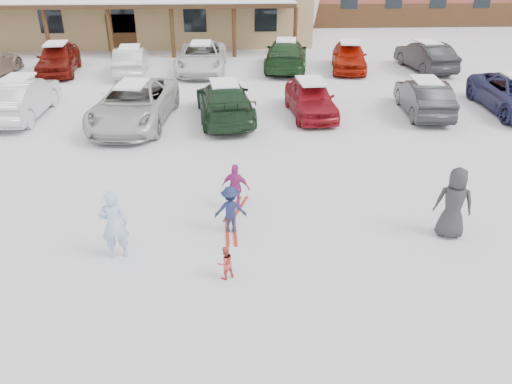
{
  "coord_description": "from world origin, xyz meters",
  "views": [
    {
      "loc": [
        -0.22,
        -9.52,
        6.39
      ],
      "look_at": [
        0.3,
        1.0,
        1.0
      ],
      "focal_mm": 35.0,
      "sensor_mm": 36.0,
      "label": 1
    }
  ],
  "objects_px": {
    "parked_car_10": "(202,57)",
    "parked_car_11": "(286,55)",
    "parked_car_8": "(58,58)",
    "parked_car_13": "(425,56)",
    "adult_skier": "(114,225)",
    "parked_car_3": "(225,101)",
    "parked_car_12": "(349,56)",
    "parked_car_4": "(311,98)",
    "parked_car_1": "(21,98)",
    "child_navy": "(230,210)",
    "parked_car_2": "(134,104)",
    "toddler_red": "(225,263)",
    "child_magenta": "(236,187)",
    "parked_car_5": "(424,97)",
    "parked_car_9": "(131,61)",
    "bystander_dark": "(454,203)"
  },
  "relations": [
    {
      "from": "parked_car_10",
      "to": "parked_car_11",
      "type": "bearing_deg",
      "value": 4.6
    },
    {
      "from": "parked_car_8",
      "to": "parked_car_13",
      "type": "relative_size",
      "value": 1.0
    },
    {
      "from": "adult_skier",
      "to": "parked_car_3",
      "type": "height_order",
      "value": "adult_skier"
    },
    {
      "from": "parked_car_3",
      "to": "parked_car_12",
      "type": "height_order",
      "value": "parked_car_12"
    },
    {
      "from": "adult_skier",
      "to": "parked_car_8",
      "type": "xyz_separation_m",
      "value": [
        -6.38,
        17.27,
        -0.05
      ]
    },
    {
      "from": "parked_car_4",
      "to": "parked_car_10",
      "type": "height_order",
      "value": "parked_car_10"
    },
    {
      "from": "parked_car_8",
      "to": "parked_car_3",
      "type": "bearing_deg",
      "value": -49.22
    },
    {
      "from": "parked_car_13",
      "to": "parked_car_1",
      "type": "bearing_deg",
      "value": 13.26
    },
    {
      "from": "child_navy",
      "to": "parked_car_2",
      "type": "xyz_separation_m",
      "value": [
        -3.61,
        8.08,
        0.18
      ]
    },
    {
      "from": "parked_car_8",
      "to": "toddler_red",
      "type": "bearing_deg",
      "value": -71.34
    },
    {
      "from": "child_magenta",
      "to": "parked_car_5",
      "type": "xyz_separation_m",
      "value": [
        7.62,
        7.6,
        0.06
      ]
    },
    {
      "from": "parked_car_9",
      "to": "parked_car_12",
      "type": "distance_m",
      "value": 11.49
    },
    {
      "from": "child_navy",
      "to": "parked_car_3",
      "type": "distance_m",
      "value": 8.45
    },
    {
      "from": "parked_car_1",
      "to": "parked_car_11",
      "type": "relative_size",
      "value": 0.89
    },
    {
      "from": "adult_skier",
      "to": "child_magenta",
      "type": "bearing_deg",
      "value": -154.54
    },
    {
      "from": "parked_car_1",
      "to": "parked_car_3",
      "type": "bearing_deg",
      "value": 175.21
    },
    {
      "from": "bystander_dark",
      "to": "parked_car_8",
      "type": "height_order",
      "value": "bystander_dark"
    },
    {
      "from": "parked_car_2",
      "to": "parked_car_3",
      "type": "bearing_deg",
      "value": 11.43
    },
    {
      "from": "adult_skier",
      "to": "parked_car_12",
      "type": "distance_m",
      "value": 19.36
    },
    {
      "from": "child_magenta",
      "to": "parked_car_5",
      "type": "relative_size",
      "value": 0.3
    },
    {
      "from": "parked_car_3",
      "to": "parked_car_8",
      "type": "relative_size",
      "value": 1.09
    },
    {
      "from": "parked_car_8",
      "to": "parked_car_13",
      "type": "bearing_deg",
      "value": -7.85
    },
    {
      "from": "bystander_dark",
      "to": "child_navy",
      "type": "bearing_deg",
      "value": 13.4
    },
    {
      "from": "parked_car_4",
      "to": "parked_car_8",
      "type": "distance_m",
      "value": 14.28
    },
    {
      "from": "child_navy",
      "to": "child_magenta",
      "type": "bearing_deg",
      "value": -98.74
    },
    {
      "from": "parked_car_3",
      "to": "parked_car_13",
      "type": "relative_size",
      "value": 1.1
    },
    {
      "from": "parked_car_2",
      "to": "parked_car_10",
      "type": "bearing_deg",
      "value": 80.73
    },
    {
      "from": "child_magenta",
      "to": "bystander_dark",
      "type": "height_order",
      "value": "bystander_dark"
    },
    {
      "from": "toddler_red",
      "to": "parked_car_4",
      "type": "xyz_separation_m",
      "value": [
        3.34,
        10.63,
        0.32
      ]
    },
    {
      "from": "child_magenta",
      "to": "parked_car_5",
      "type": "bearing_deg",
      "value": -116.33
    },
    {
      "from": "adult_skier",
      "to": "parked_car_8",
      "type": "height_order",
      "value": "adult_skier"
    },
    {
      "from": "parked_car_12",
      "to": "toddler_red",
      "type": "bearing_deg",
      "value": -99.95
    },
    {
      "from": "parked_car_5",
      "to": "parked_car_13",
      "type": "bearing_deg",
      "value": -105.35
    },
    {
      "from": "parked_car_4",
      "to": "parked_car_11",
      "type": "relative_size",
      "value": 0.77
    },
    {
      "from": "bystander_dark",
      "to": "parked_car_9",
      "type": "xyz_separation_m",
      "value": [
        -10.3,
        16.34,
        -0.18
      ]
    },
    {
      "from": "parked_car_5",
      "to": "parked_car_9",
      "type": "distance_m",
      "value": 14.73
    },
    {
      "from": "parked_car_9",
      "to": "parked_car_11",
      "type": "relative_size",
      "value": 0.8
    },
    {
      "from": "parked_car_4",
      "to": "parked_car_8",
      "type": "relative_size",
      "value": 0.9
    },
    {
      "from": "parked_car_3",
      "to": "parked_car_5",
      "type": "distance_m",
      "value": 7.96
    },
    {
      "from": "toddler_red",
      "to": "bystander_dark",
      "type": "distance_m",
      "value": 5.54
    },
    {
      "from": "child_magenta",
      "to": "parked_car_9",
      "type": "height_order",
      "value": "parked_car_9"
    },
    {
      "from": "child_magenta",
      "to": "parked_car_5",
      "type": "distance_m",
      "value": 10.76
    },
    {
      "from": "child_magenta",
      "to": "parked_car_8",
      "type": "xyz_separation_m",
      "value": [
        -9.04,
        15.21,
        0.13
      ]
    },
    {
      "from": "adult_skier",
      "to": "parked_car_4",
      "type": "bearing_deg",
      "value": -132.77
    },
    {
      "from": "adult_skier",
      "to": "parked_car_10",
      "type": "height_order",
      "value": "adult_skier"
    },
    {
      "from": "parked_car_3",
      "to": "parked_car_5",
      "type": "xyz_separation_m",
      "value": [
        7.95,
        0.26,
        -0.03
      ]
    },
    {
      "from": "child_magenta",
      "to": "parked_car_11",
      "type": "distance_m",
      "value": 15.8
    },
    {
      "from": "adult_skier",
      "to": "parked_car_5",
      "type": "distance_m",
      "value": 14.11
    },
    {
      "from": "parked_car_4",
      "to": "parked_car_8",
      "type": "bearing_deg",
      "value": 144.18
    },
    {
      "from": "parked_car_2",
      "to": "parked_car_5",
      "type": "relative_size",
      "value": 1.33
    }
  ]
}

